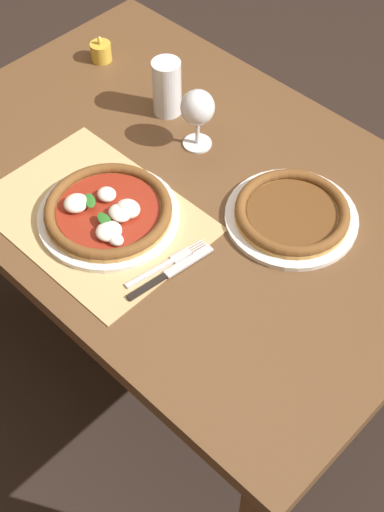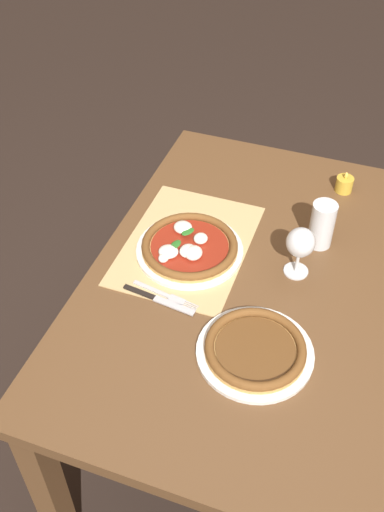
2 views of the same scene
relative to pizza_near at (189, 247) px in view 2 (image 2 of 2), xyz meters
name	(u,v)px [view 2 (image 2 of 2)]	position (x,y,z in m)	size (l,w,h in m)	color
ground_plane	(237,418)	(0.04, 0.20, -0.76)	(24.00, 24.00, 0.00)	black
dining_table	(248,302)	(0.04, 0.20, -0.13)	(1.30, 0.88, 0.74)	brown
paper_placemat	(187,244)	(-0.03, -0.02, -0.02)	(0.48, 0.35, 0.00)	tan
pizza_near	(189,247)	(0.00, 0.00, 0.00)	(0.31, 0.31, 0.05)	silver
pizza_far	(255,349)	(0.29, 0.28, 0.00)	(0.29, 0.29, 0.04)	silver
wine_glass	(300,244)	(-0.03, 0.31, 0.08)	(0.08, 0.08, 0.16)	silver
pint_glass	(322,225)	(-0.17, 0.35, 0.05)	(0.07, 0.07, 0.15)	silver
fork	(165,295)	(0.18, 0.00, -0.02)	(0.05, 0.20, 0.00)	#B7B7BC
knife	(159,300)	(0.21, -0.01, -0.02)	(0.04, 0.22, 0.01)	black
votive_candle	(344,185)	(-0.45, 0.37, 0.00)	(0.06, 0.06, 0.07)	gold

